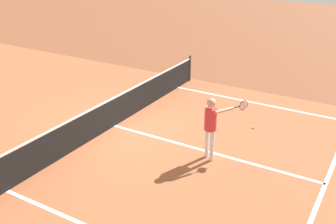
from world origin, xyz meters
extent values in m
plane|color=brown|center=(0.00, 0.00, 0.00)|extent=(60.00, 60.00, 0.00)
cube|color=#9E5433|center=(0.00, 0.00, 0.00)|extent=(10.62, 24.40, 0.00)
cube|color=white|center=(4.11, -5.95, 0.00)|extent=(0.10, 11.89, 0.01)
cube|color=white|center=(0.00, -6.40, 0.00)|extent=(8.22, 0.10, 0.01)
cube|color=white|center=(0.00, -3.20, 0.00)|extent=(0.10, 6.40, 0.01)
cylinder|color=#33383D|center=(5.10, 0.00, 0.54)|extent=(0.09, 0.09, 1.07)
cube|color=black|center=(0.00, 0.00, 0.46)|extent=(10.20, 0.02, 0.91)
cube|color=white|center=(0.00, 0.00, 0.94)|extent=(10.20, 0.03, 0.05)
cylinder|color=white|center=(-0.26, -3.34, 0.43)|extent=(0.11, 0.11, 0.86)
cylinder|color=white|center=(-0.37, -3.54, 0.43)|extent=(0.11, 0.11, 0.86)
cylinder|color=red|center=(-0.32, -3.44, 1.16)|extent=(0.32, 0.32, 0.60)
sphere|color=tan|center=(-0.32, -3.44, 1.62)|extent=(0.24, 0.24, 0.24)
cylinder|color=tan|center=(-0.24, -3.29, 1.17)|extent=(0.08, 0.08, 0.59)
cylinder|color=tan|center=(-0.14, -3.73, 1.41)|extent=(0.55, 0.35, 0.08)
cylinder|color=black|center=(0.21, -3.92, 1.41)|extent=(0.21, 0.13, 0.03)
torus|color=red|center=(0.42, -4.04, 1.41)|extent=(0.26, 0.16, 0.28)
cylinder|color=silver|center=(0.42, -4.04, 1.41)|extent=(0.12, 0.22, 0.25)
sphere|color=#CCE033|center=(2.06, -3.85, 0.03)|extent=(0.07, 0.07, 0.07)
camera|label=1|loc=(-8.90, -7.23, 5.46)|focal=42.46mm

